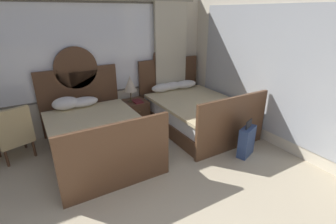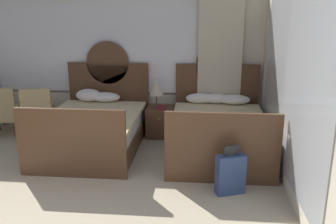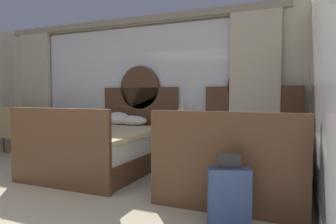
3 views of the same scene
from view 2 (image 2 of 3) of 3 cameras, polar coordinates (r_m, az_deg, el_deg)
wall_back_window at (r=7.29m, az=-11.32°, el=8.44°), size 6.44×0.22×2.70m
wall_right_mirror at (r=4.77m, az=19.67°, el=2.88°), size 0.08×4.92×2.70m
bed_near_window at (r=6.40m, az=-11.43°, el=-2.38°), size 1.57×2.26×1.75m
bed_near_mirror at (r=6.15m, az=7.88°, el=-2.95°), size 1.57×2.26×1.75m
nightstand_between_beds at (r=6.89m, az=-1.20°, el=-1.48°), size 0.50×0.53×0.56m
table_lamp_on_nightstand at (r=6.74m, az=-1.84°, el=4.01°), size 0.27×0.27×0.56m
book_on_nightstand at (r=6.71m, az=-1.09°, el=0.67°), size 0.18×0.26×0.03m
armchair_by_window_left at (r=7.23m, az=-19.78°, el=0.04°), size 0.67×0.67×0.95m
armchair_by_window_centre at (r=7.53m, az=-24.40°, el=0.17°), size 0.63×0.63×0.95m
suitcase_on_floor at (r=4.87m, az=9.76°, el=-9.56°), size 0.41×0.28×0.67m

